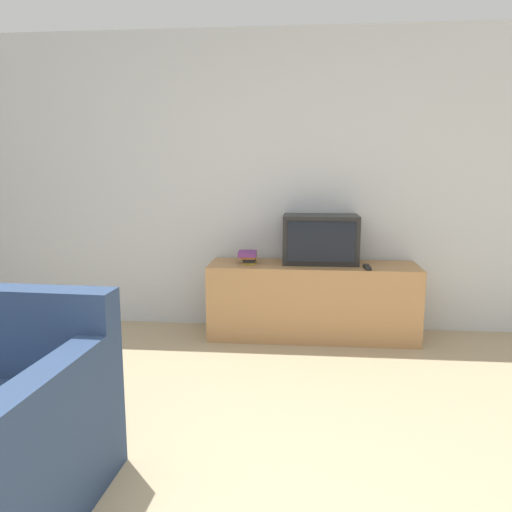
# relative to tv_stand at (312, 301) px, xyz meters

# --- Properties ---
(wall_back) EXTENTS (9.00, 0.06, 2.60)m
(wall_back) POSITION_rel_tv_stand_xyz_m (-0.62, 0.30, 0.98)
(wall_back) COLOR silver
(wall_back) RESTS_ON ground_plane
(tv_stand) EXTENTS (1.75, 0.49, 0.63)m
(tv_stand) POSITION_rel_tv_stand_xyz_m (0.00, 0.00, 0.00)
(tv_stand) COLOR tan
(tv_stand) RESTS_ON ground_plane
(television) EXTENTS (0.63, 0.36, 0.41)m
(television) POSITION_rel_tv_stand_xyz_m (0.06, 0.07, 0.52)
(television) COLOR black
(television) RESTS_ON tv_stand
(book_stack) EXTENTS (0.17, 0.21, 0.10)m
(book_stack) POSITION_rel_tv_stand_xyz_m (-0.55, -0.01, 0.37)
(book_stack) COLOR gold
(book_stack) RESTS_ON tv_stand
(remote_on_stand) EXTENTS (0.05, 0.18, 0.02)m
(remote_on_stand) POSITION_rel_tv_stand_xyz_m (0.43, -0.15, 0.33)
(remote_on_stand) COLOR black
(remote_on_stand) RESTS_ON tv_stand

